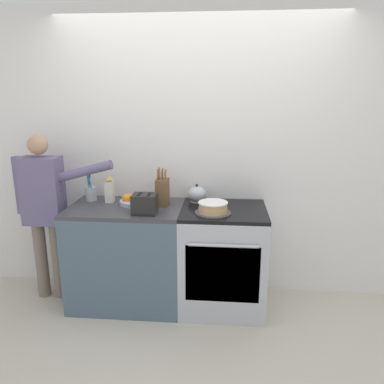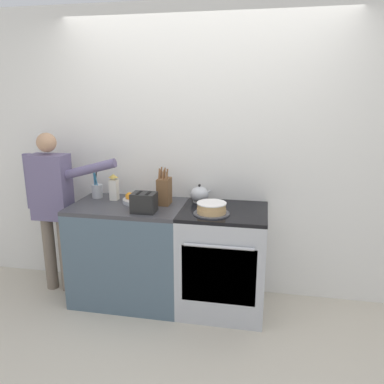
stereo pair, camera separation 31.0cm
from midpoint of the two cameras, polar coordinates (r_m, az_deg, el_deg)
ground_plane at (r=3.28m, az=2.27°, el=-19.48°), size 16.00×16.00×0.00m
wall_back at (r=3.41m, az=4.20°, el=5.57°), size 8.00×0.04×2.60m
counter_cabinet at (r=3.46m, az=-6.89°, el=-9.10°), size 0.98×0.64×0.90m
stove_range at (r=3.31m, az=7.45°, el=-10.24°), size 0.72×0.68×0.90m
layer_cake at (r=3.02m, az=5.94°, el=-2.58°), size 0.29×0.29×0.09m
tea_kettle at (r=3.34m, az=3.84°, el=-0.41°), size 0.20×0.17×0.16m
knife_block at (r=3.25m, az=-1.54°, el=0.15°), size 0.10×0.15×0.33m
utensil_crock at (r=3.54m, az=-11.87°, el=0.22°), size 0.10×0.10×0.30m
fruit_bowl at (r=3.33m, az=-5.79°, el=-1.05°), size 0.26×0.26×0.10m
toaster at (r=3.05m, az=-4.46°, el=-1.65°), size 0.21×0.16×0.16m
milk_carton at (r=3.43m, az=-9.30°, el=0.63°), size 0.07×0.07×0.24m
person_baker at (r=3.61m, az=-18.16°, el=-1.23°), size 0.89×0.20×1.51m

